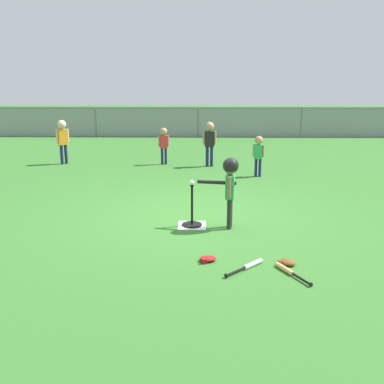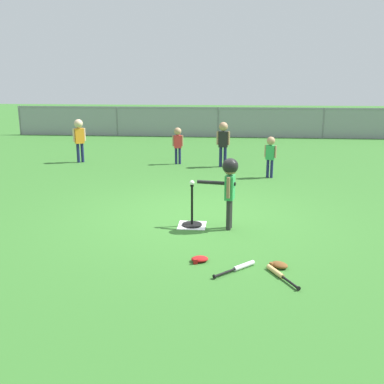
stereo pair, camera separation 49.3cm
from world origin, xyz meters
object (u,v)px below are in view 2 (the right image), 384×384
at_px(batting_tee, 192,219).
at_px(fielder_deep_center, 223,138).
at_px(spare_bat_silver, 240,267).
at_px(fielder_deep_right, 79,135).
at_px(fielder_deep_left, 178,141).
at_px(spare_bat_wood, 278,274).
at_px(baseball_on_tee, 192,183).
at_px(fielder_near_left, 270,151).
at_px(glove_by_plate, 200,259).
at_px(glove_near_bats, 279,265).
at_px(batter_child, 229,179).

xyz_separation_m(batting_tee, fielder_deep_center, (0.38, 4.81, 0.65)).
bearing_deg(spare_bat_silver, fielder_deep_right, 122.60).
bearing_deg(batting_tee, fielder_deep_left, 99.38).
bearing_deg(spare_bat_wood, fielder_deep_right, 124.67).
relative_size(baseball_on_tee, fielder_deep_center, 0.06).
relative_size(fielder_deep_center, spare_bat_silver, 2.26).
height_order(fielder_near_left, glove_by_plate, fielder_near_left).
bearing_deg(glove_near_bats, fielder_deep_left, 107.37).
bearing_deg(spare_bat_silver, batter_child, 95.99).
xyz_separation_m(baseball_on_tee, spare_bat_wood, (1.19, -1.76, -0.67)).
xyz_separation_m(batting_tee, fielder_near_left, (1.49, 3.60, 0.51)).
xyz_separation_m(spare_bat_silver, glove_near_bats, (0.48, 0.10, 0.01)).
height_order(baseball_on_tee, glove_near_bats, baseball_on_tee).
xyz_separation_m(fielder_deep_left, glove_near_bats, (2.06, -6.59, -0.60)).
bearing_deg(glove_by_plate, fielder_deep_right, 120.10).
distance_m(baseball_on_tee, batter_child, 0.60).
xyz_separation_m(batting_tee, spare_bat_wood, (1.19, -1.76, -0.07)).
height_order(fielder_deep_left, spare_bat_wood, fielder_deep_left).
height_order(baseball_on_tee, spare_bat_silver, baseball_on_tee).
relative_size(spare_bat_wood, glove_by_plate, 2.40).
relative_size(batter_child, spare_bat_silver, 2.16).
height_order(batting_tee, spare_bat_silver, batting_tee).
relative_size(fielder_deep_right, glove_by_plate, 4.74).
relative_size(fielder_deep_left, glove_by_plate, 3.94).
bearing_deg(glove_near_bats, fielder_deep_center, 97.62).
distance_m(baseball_on_tee, fielder_deep_center, 4.83).
relative_size(batting_tee, baseball_on_tee, 8.95).
relative_size(batting_tee, spare_bat_wood, 1.11).
bearing_deg(baseball_on_tee, fielder_deep_left, 99.38).
relative_size(batting_tee, fielder_deep_center, 0.57).
distance_m(fielder_deep_center, glove_by_plate, 6.27).
distance_m(batter_child, fielder_deep_left, 5.37).
bearing_deg(glove_by_plate, fielder_deep_center, 88.61).
xyz_separation_m(batting_tee, glove_by_plate, (0.22, -1.42, -0.07)).
height_order(baseball_on_tee, fielder_deep_right, fielder_deep_right).
bearing_deg(fielder_deep_left, glove_by_plate, -80.70).
bearing_deg(spare_bat_wood, glove_by_plate, 160.49).
bearing_deg(batter_child, glove_by_plate, -105.08).
xyz_separation_m(baseball_on_tee, fielder_deep_right, (-3.54, 5.08, 0.06)).
relative_size(baseball_on_tee, glove_by_plate, 0.30).
bearing_deg(fielder_near_left, fielder_deep_right, 163.68).
bearing_deg(glove_near_bats, spare_bat_silver, -168.30).
bearing_deg(fielder_deep_left, batter_child, -74.69).
bearing_deg(spare_bat_wood, batting_tee, 124.07).
relative_size(batting_tee, spare_bat_silver, 1.29).
distance_m(baseball_on_tee, spare_bat_silver, 1.89).
relative_size(baseball_on_tee, glove_near_bats, 0.27).
bearing_deg(baseball_on_tee, glove_by_plate, -80.98).
height_order(fielder_deep_left, spare_bat_silver, fielder_deep_left).
xyz_separation_m(fielder_deep_left, glove_by_plate, (1.06, -6.49, -0.60)).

